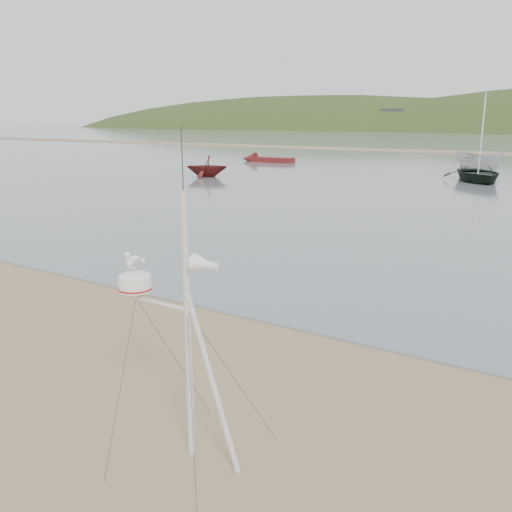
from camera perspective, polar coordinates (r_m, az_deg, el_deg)
The scene contains 6 objects.
ground at distance 9.74m, azimuth -16.54°, elevation -12.97°, with size 560.00×560.00×0.00m, color #8B7150.
mast_rig at distance 7.26m, azimuth -7.55°, elevation -13.11°, with size 1.91×2.03×4.30m.
boat_dark at distance 41.51m, azimuth 22.61°, elevation 10.94°, with size 3.86×1.12×5.41m, color black.
boat_red at distance 42.05m, azimuth -5.23°, elevation 10.39°, with size 2.66×1.62×3.08m, color #581414.
boat_white at distance 47.20m, azimuth 22.59°, elevation 10.87°, with size 1.82×1.87×4.84m, color silver.
dinghy_red_far at distance 57.06m, azimuth 0.51°, elevation 10.15°, with size 5.88×1.87×1.41m.
Camera 1 is at (6.74, -5.52, 4.36)m, focal length 38.00 mm.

